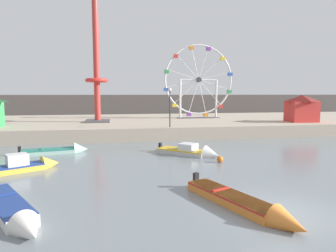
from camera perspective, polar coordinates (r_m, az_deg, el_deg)
The scene contains 13 objects.
ground_plane at distance 12.94m, azimuth 21.49°, elevation -15.12°, with size 240.00×240.00×0.00m, color slate.
quay_promenade at distance 39.07m, azimuth -0.40°, elevation 0.41°, with size 110.00×20.43×1.30m, color tan.
distant_town_skyline at distance 62.06m, azimuth -3.98°, elevation 4.00°, with size 140.00×3.00×4.40m, color #564C47.
motorboat_orange_hull at distance 12.48m, azimuth 15.24°, elevation -14.62°, with size 3.13×5.98×1.05m.
motorboat_white_red_stripe at distance 12.83m, azimuth -27.74°, elevation -14.43°, with size 4.00×5.69×1.07m.
motorboat_mustard_yellow at distance 19.93m, azimuth -26.10°, elevation -6.90°, with size 4.76×3.29×1.42m.
motorboat_pale_grey at distance 22.37m, azimuth 5.07°, elevation -5.05°, with size 4.61×4.37×1.36m.
motorboat_seafoam at distance 24.71m, azimuth -19.81°, elevation -4.44°, with size 5.11×2.06×1.18m.
ferris_wheel_white_frame at distance 40.66m, azimuth 5.93°, elevation 8.57°, with size 9.53×1.20×9.94m.
drop_tower_red_tower at distance 35.90m, azimuth -13.66°, elevation 11.36°, with size 2.80×2.80×16.72m.
carnival_booth_red_striped at distance 38.46m, azimuth 24.41°, elevation 3.21°, with size 3.60×2.86×3.18m.
promenade_lamp_near at distance 29.27m, azimuth 0.38°, elevation 4.72°, with size 0.32×0.32×3.88m.
mooring_buoy_orange at distance 20.36m, azimuth 9.98°, elevation -6.33°, with size 0.44×0.44×0.44m, color orange.
Camera 1 is at (-6.44, -10.23, 4.62)m, focal length 31.57 mm.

